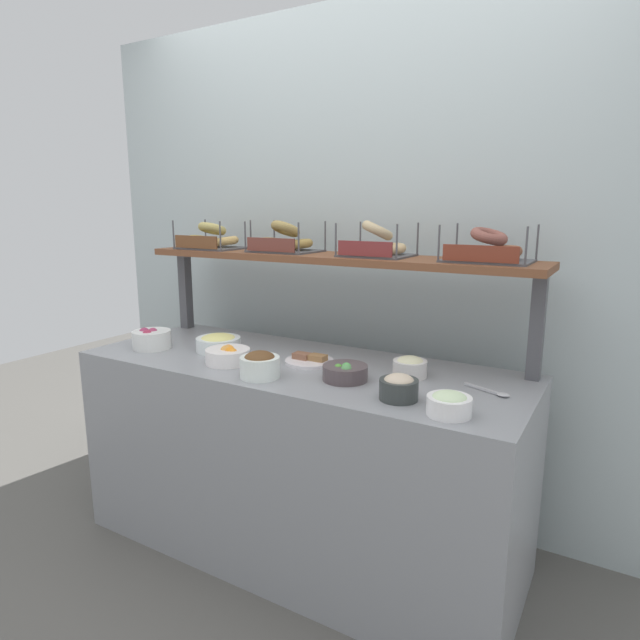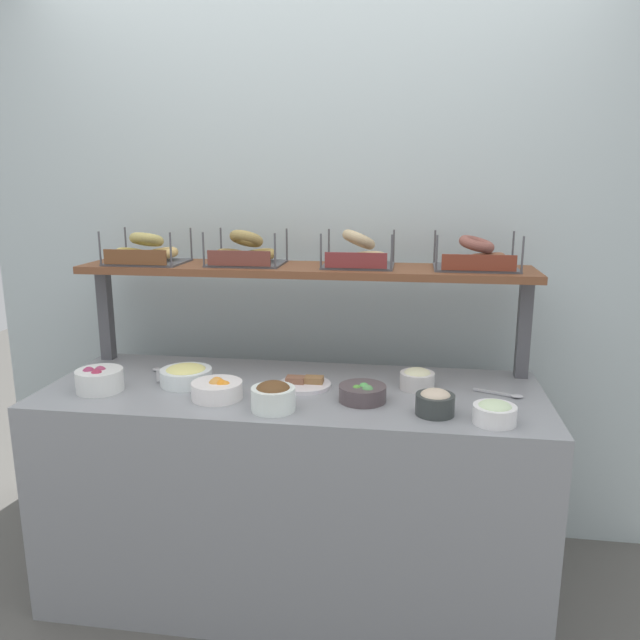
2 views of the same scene
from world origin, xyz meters
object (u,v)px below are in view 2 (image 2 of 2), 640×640
(bowl_veggie_mix, at_px, (363,393))
(bagel_basket_cinnamon_raisin, at_px, (475,257))
(serving_plate_white, at_px, (305,384))
(serving_spoon_near_plate, at_px, (158,372))
(serving_spoon_by_edge, at_px, (506,394))
(bagel_basket_everything, at_px, (246,253))
(bowl_potato_salad, at_px, (417,379))
(bagel_basket_sesame, at_px, (147,252))
(bagel_basket_plain, at_px, (358,255))
(bowl_egg_salad, at_px, (186,375))
(bowl_tuna_salad, at_px, (435,402))
(bowl_beet_salad, at_px, (99,379))
(bowl_scallion_spread, at_px, (495,412))
(bowl_chocolate_spread, at_px, (273,396))
(bowl_fruit_salad, at_px, (217,389))

(bowl_veggie_mix, distance_m, bagel_basket_cinnamon_raisin, 0.71)
(serving_plate_white, distance_m, serving_spoon_near_plate, 0.62)
(serving_spoon_by_edge, xyz_separation_m, bagel_basket_everything, (-1.03, 0.25, 0.47))
(bowl_potato_salad, bearing_deg, bagel_basket_sesame, 170.68)
(bowl_potato_salad, height_order, bagel_basket_plain, bagel_basket_plain)
(bagel_basket_plain, bearing_deg, bowl_veggie_mix, -81.56)
(bowl_veggie_mix, bearing_deg, bagel_basket_sesame, 159.56)
(serving_spoon_by_edge, xyz_separation_m, bagel_basket_cinnamon_raisin, (-0.11, 0.25, 0.47))
(bowl_egg_salad, xyz_separation_m, bagel_basket_everything, (0.17, 0.29, 0.44))
(bowl_veggie_mix, relative_size, bowl_egg_salad, 0.85)
(bowl_tuna_salad, height_order, bagel_basket_plain, bagel_basket_plain)
(bowl_beet_salad, bearing_deg, serving_spoon_by_edge, 6.22)
(bowl_scallion_spread, height_order, bagel_basket_cinnamon_raisin, bagel_basket_cinnamon_raisin)
(bowl_egg_salad, bearing_deg, bowl_chocolate_spread, -29.00)
(serving_spoon_near_plate, height_order, bagel_basket_everything, bagel_basket_everything)
(bagel_basket_cinnamon_raisin, bearing_deg, serving_spoon_by_edge, -66.55)
(bowl_chocolate_spread, height_order, bowl_potato_salad, bowl_chocolate_spread)
(bowl_potato_salad, relative_size, serving_plate_white, 0.65)
(bowl_veggie_mix, xyz_separation_m, bowl_potato_salad, (0.19, 0.16, 0.01))
(serving_spoon_near_plate, distance_m, serving_spoon_by_edge, 1.37)
(bowl_fruit_salad, xyz_separation_m, bagel_basket_plain, (0.47, 0.43, 0.44))
(serving_spoon_near_plate, relative_size, bagel_basket_sesame, 0.53)
(serving_spoon_near_plate, xyz_separation_m, serving_spoon_by_edge, (1.36, -0.06, 0.00))
(bowl_beet_salad, xyz_separation_m, bowl_chocolate_spread, (0.69, -0.10, 0.01))
(bowl_scallion_spread, xyz_separation_m, serving_plate_white, (-0.67, 0.26, -0.03))
(bowl_scallion_spread, height_order, bagel_basket_everything, bagel_basket_everything)
(bagel_basket_cinnamon_raisin, bearing_deg, serving_plate_white, -157.78)
(bowl_beet_salad, relative_size, serving_spoon_by_edge, 1.00)
(serving_plate_white, bearing_deg, bagel_basket_plain, 55.89)
(bowl_scallion_spread, bearing_deg, bowl_fruit_salad, 174.50)
(bowl_fruit_salad, relative_size, serving_spoon_near_plate, 1.12)
(serving_spoon_near_plate, relative_size, serving_spoon_by_edge, 0.95)
(serving_plate_white, xyz_separation_m, serving_spoon_near_plate, (-0.62, 0.07, -0.00))
(bowl_veggie_mix, relative_size, bowl_scallion_spread, 1.21)
(bowl_potato_salad, relative_size, bagel_basket_plain, 0.46)
(bagel_basket_sesame, height_order, bagel_basket_plain, bagel_basket_plain)
(bowl_fruit_salad, height_order, bagel_basket_everything, bagel_basket_everything)
(serving_plate_white, distance_m, bagel_basket_plain, 0.56)
(bagel_basket_cinnamon_raisin, bearing_deg, bowl_tuna_salad, -107.92)
(bowl_beet_salad, xyz_separation_m, serving_spoon_by_edge, (1.50, 0.16, -0.04))
(bowl_beet_salad, bearing_deg, bagel_basket_plain, 24.22)
(bowl_veggie_mix, bearing_deg, serving_spoon_by_edge, 13.87)
(bowl_veggie_mix, distance_m, bowl_potato_salad, 0.25)
(bagel_basket_plain, bearing_deg, bowl_egg_salad, -155.03)
(bowl_potato_salad, height_order, bowl_scallion_spread, bowl_potato_salad)
(serving_spoon_by_edge, distance_m, bagel_basket_plain, 0.78)
(bowl_tuna_salad, xyz_separation_m, serving_plate_white, (-0.48, 0.21, -0.03))
(bagel_basket_everything, height_order, bagel_basket_cinnamon_raisin, bagel_basket_everything)
(serving_plate_white, xyz_separation_m, bagel_basket_sesame, (-0.71, 0.23, 0.47))
(bowl_scallion_spread, relative_size, bagel_basket_everything, 0.47)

